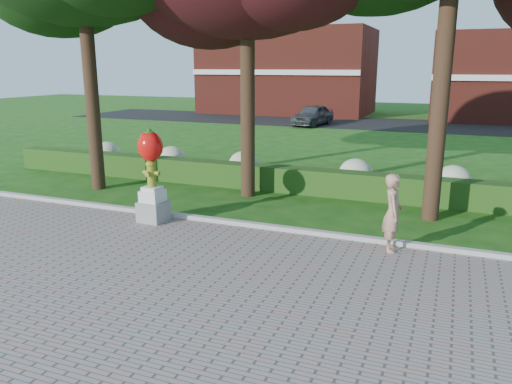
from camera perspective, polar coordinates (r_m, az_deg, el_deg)
ground at (r=9.85m, az=-3.76°, el=-9.69°), size 100.00×100.00×0.00m
curb at (r=12.42m, az=2.23°, el=-4.17°), size 40.00×0.18×0.15m
lawn_hedge at (r=16.02m, az=7.08°, el=1.16°), size 24.00×0.70×0.80m
hydrangea_row at (r=16.81m, az=9.86°, el=2.20°), size 20.10×1.10×0.99m
street at (r=36.54m, az=15.70°, el=7.44°), size 50.00×8.00×0.02m
building_left at (r=44.35m, az=3.67°, el=13.56°), size 14.00×8.00×7.00m
hydrant_sculpture at (r=13.07m, az=-11.86°, el=2.13°), size 0.71×0.69×2.42m
woman at (r=11.19m, az=15.34°, el=-2.30°), size 0.52×0.70×1.72m
parked_car at (r=34.80m, az=6.48°, el=8.74°), size 2.38×4.36×1.41m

